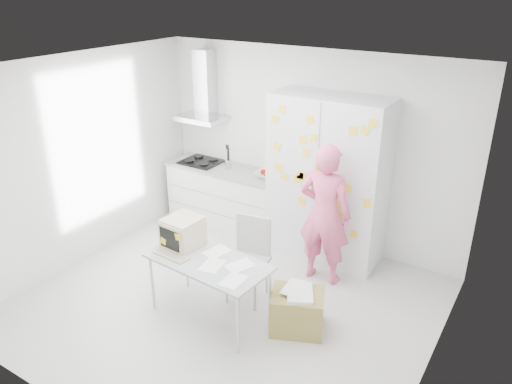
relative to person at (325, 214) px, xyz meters
The scene contains 10 objects.
floor 1.58m from the person, 122.01° to the right, with size 4.50×4.00×0.02m, color silver.
walls 0.91m from the person, 151.08° to the right, with size 4.52×4.01×2.70m.
ceiling 2.22m from the person, 122.01° to the right, with size 4.50×4.00×0.02m, color white.
counter_run 2.02m from the person, 162.35° to the left, with size 1.84×0.63×1.28m.
range_hood 2.67m from the person, 162.53° to the left, with size 0.70×0.48×1.01m.
tall_cabinet 0.66m from the person, 112.47° to the left, with size 1.50×0.68×2.20m.
person is the anchor object (origin of this frame).
desk 1.65m from the person, 126.80° to the right, with size 1.39×0.77×1.07m.
chair 1.03m from the person, 126.39° to the right, with size 0.52×0.52×0.99m.
cardboard_box 1.25m from the person, 78.85° to the right, with size 0.69×0.63×0.49m.
Camera 1 is at (2.86, -3.91, 3.53)m, focal length 35.00 mm.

